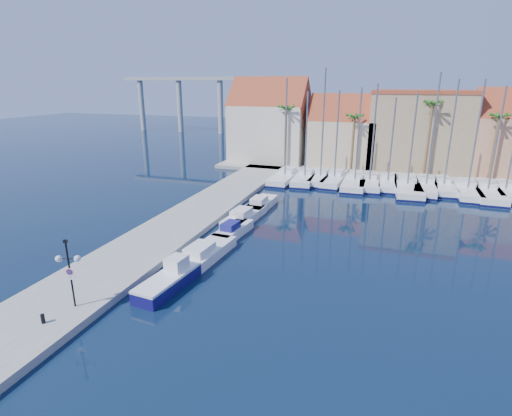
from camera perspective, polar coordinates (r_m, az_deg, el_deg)
The scene contains 32 objects.
ground at distance 23.36m, azimuth -8.27°, elevation -16.68°, with size 260.00×260.00×0.00m, color black.
quay_west at distance 37.79m, azimuth -11.37°, elevation -2.66°, with size 6.00×77.00×0.50m, color gray.
shore_north at distance 66.33m, azimuth 19.06°, elevation 5.42°, with size 54.00×16.00×0.50m, color gray.
lamp_post at distance 25.17m, azimuth -25.19°, elevation -7.17°, with size 1.37×0.73×4.21m.
bollard at distance 25.36m, azimuth -28.16°, elevation -13.77°, with size 0.21×0.21×0.53m, color black.
fishing_boat at distance 27.37m, azimuth -12.28°, elevation -9.96°, with size 2.33×5.48×1.86m.
motorboat_west_0 at distance 31.09m, azimuth -7.48°, elevation -6.45°, with size 2.71×6.99×1.40m.
motorboat_west_1 at distance 35.52m, azimuth -3.34°, elevation -3.21°, with size 2.17×5.28×1.40m.
motorboat_west_2 at distance 39.17m, azimuth -1.75°, elevation -1.18°, with size 2.62×6.73×1.40m.
motorboat_west_3 at distance 43.09m, azimuth 0.66°, elevation 0.58°, with size 2.16×6.16×1.40m.
sailboat_0 at distance 55.78m, azimuth 4.30°, elevation 4.56°, with size 2.97×10.18×13.59m.
sailboat_1 at distance 55.46m, azimuth 7.06°, elevation 4.38°, with size 3.14×9.97×11.93m.
sailboat_2 at distance 55.43m, azimuth 9.29°, elevation 4.36°, with size 2.58×8.57×14.83m.
sailboat_3 at distance 55.27m, azimuth 11.24°, elevation 4.14°, with size 3.12×9.51×12.16m.
sailboat_4 at distance 54.57m, azimuth 13.98°, elevation 3.77°, with size 2.89×10.72×12.48m.
sailboat_5 at distance 54.60m, azimuth 15.89°, elevation 3.65°, with size 3.02×9.60×12.94m.
sailboat_6 at distance 54.79m, azimuth 18.29°, elevation 3.47°, with size 2.31×8.44×11.32m.
sailboat_7 at distance 54.14m, azimuth 20.72°, elevation 3.02°, with size 3.86×12.09×11.92m.
sailboat_8 at distance 54.86m, azimuth 23.12°, elevation 2.97°, with size 3.51×10.35×14.22m.
sailboat_9 at distance 55.67m, azimuth 25.15°, elevation 2.92°, with size 2.79×9.15×13.46m.
sailboat_10 at distance 54.97m, azimuth 27.88°, elevation 2.35°, with size 2.73×9.97×13.43m.
sailboat_11 at distance 55.50m, azimuth 30.07°, elevation 2.12°, with size 3.15×11.10×12.69m.
sailboat_12 at distance 56.78m, azimuth 31.95°, elevation 2.17°, with size 2.76×8.94×13.52m.
building_0 at distance 67.19m, azimuth 2.00°, elevation 11.93°, with size 12.30×9.00×13.50m.
building_1 at distance 64.94m, azimuth 12.35°, elevation 10.26°, with size 10.30×8.00×11.00m.
building_2 at distance 65.54m, azimuth 22.24°, elevation 10.29°, with size 14.20×10.20×11.50m.
building_3 at distance 66.40m, azimuth 32.69°, elevation 8.57°, with size 10.30×8.00×12.00m.
palm_0 at distance 61.11m, azimuth 4.33°, elevation 13.73°, with size 2.60×2.60×10.15m.
palm_1 at distance 59.50m, azimuth 13.90°, elevation 12.28°, with size 2.60×2.60×9.15m.
palm_2 at distance 59.35m, azimuth 23.93°, elevation 13.13°, with size 2.60×2.60×11.15m.
palm_3 at distance 60.62m, azimuth 31.40°, elevation 10.81°, with size 2.60×2.60×9.65m.
viaduct at distance 110.22m, azimuth -7.65°, elevation 15.91°, with size 48.00×2.20×14.45m.
Camera 1 is at (9.14, -17.08, 13.06)m, focal length 28.00 mm.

